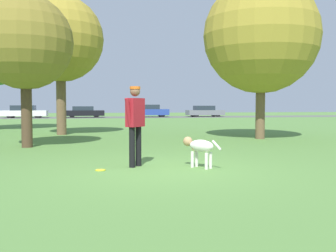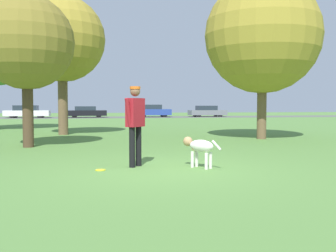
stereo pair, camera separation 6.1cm
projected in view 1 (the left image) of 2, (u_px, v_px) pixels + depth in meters
The scene contains 12 objects.
ground_plane at pixel (165, 170), 8.20m from camera, with size 120.00×120.00×0.00m, color #56843D.
far_road_strip at pixel (106, 117), 42.67m from camera, with size 120.00×6.00×0.01m.
person at pixel (135, 119), 8.57m from camera, with size 0.54×0.60×1.76m.
dog at pixel (199, 147), 8.46m from camera, with size 0.70×0.89×0.66m.
frisbee at pixel (100, 170), 8.12m from camera, with size 0.22×0.22×0.02m.
tree_near_left at pixel (25, 43), 12.38m from camera, with size 2.99×2.99×4.83m.
tree_near_right at pixel (261, 36), 15.49m from camera, with size 4.55×4.55×6.36m.
tree_mid_center at pixel (60, 39), 17.62m from camera, with size 3.86×3.86×6.26m.
parked_car_white at pixel (24, 112), 41.06m from camera, with size 4.62×1.82×1.31m.
parked_car_black at pixel (84, 112), 42.20m from camera, with size 4.27×1.92×1.21m.
parked_car_blue at pixel (151, 111), 43.84m from camera, with size 4.00×2.01×1.39m.
parked_car_grey at pixel (205, 111), 45.02m from camera, with size 4.27×1.91×1.27m.
Camera 1 is at (-1.47, -8.00, 1.36)m, focal length 42.00 mm.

